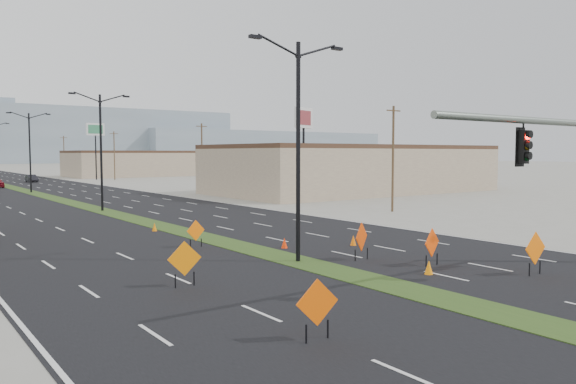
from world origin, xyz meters
TOP-DOWN VIEW (x-y plane):
  - ground at (0.00, 0.00)m, footprint 600.00×600.00m
  - building_se_near at (34.00, 45.00)m, footprint 36.00×18.00m
  - building_se_far at (38.00, 110.00)m, footprint 44.00×16.00m
  - mesa_center at (40.00, 300.00)m, footprint 220.00×50.00m
  - mesa_east at (180.00, 290.00)m, footprint 160.00×50.00m
  - streetlight_0 at (0.00, 12.00)m, footprint 5.15×0.24m
  - streetlight_1 at (0.00, 40.00)m, footprint 5.15×0.24m
  - streetlight_2 at (0.00, 68.00)m, footprint 5.15×0.24m
  - utility_pole_0 at (20.00, 25.00)m, footprint 1.60×0.20m
  - utility_pole_1 at (20.00, 60.00)m, footprint 1.60×0.20m
  - utility_pole_2 at (20.00, 95.00)m, footprint 1.60×0.20m
  - utility_pole_3 at (20.00, 130.00)m, footprint 1.60×0.20m
  - car_mid at (5.64, 95.24)m, footprint 1.49×3.91m
  - construction_sign_0 at (-6.37, 10.62)m, footprint 1.30×0.23m
  - construction_sign_1 at (-6.18, 3.00)m, footprint 1.26×0.26m
  - construction_sign_2 at (-2.00, 18.36)m, footprint 1.10×0.19m
  - construction_sign_3 at (2.62, 10.55)m, footprint 1.23×0.60m
  - construction_sign_4 at (4.25, 7.76)m, footprint 1.25×0.33m
  - construction_sign_5 at (6.16, 4.01)m, footprint 1.35×0.09m
  - cone_0 at (2.73, 6.66)m, footprint 0.41×0.41m
  - cone_1 at (5.18, 13.87)m, footprint 0.41×0.41m
  - cone_2 at (1.64, 15.36)m, footprint 0.43×0.43m
  - cone_3 at (-1.33, 25.49)m, footprint 0.40×0.40m
  - pole_sign_east_near at (20.04, 37.51)m, footprint 3.04×1.55m
  - pole_sign_east_far at (17.39, 97.54)m, footprint 3.46×0.63m

SIDE VIEW (x-z plane):
  - ground at x=0.00m, z-range 0.00..0.00m
  - cone_3 at x=-1.33m, z-range 0.00..0.55m
  - cone_2 at x=1.64m, z-range 0.00..0.57m
  - cone_1 at x=5.18m, z-range 0.00..0.57m
  - cone_0 at x=2.73m, z-range 0.00..0.60m
  - car_mid at x=5.64m, z-range 0.00..1.27m
  - construction_sign_2 at x=-2.00m, z-range 0.12..1.59m
  - construction_sign_4 at x=4.25m, z-range 0.15..1.84m
  - construction_sign_1 at x=-6.18m, z-range 0.15..1.85m
  - construction_sign_0 at x=-6.37m, z-range 0.16..1.90m
  - construction_sign_3 at x=2.62m, z-range 0.16..1.94m
  - construction_sign_5 at x=6.16m, z-range 0.16..1.97m
  - building_se_far at x=38.00m, z-range 0.00..5.00m
  - building_se_near at x=34.00m, z-range 0.00..5.50m
  - utility_pole_0 at x=20.00m, z-range 0.17..9.17m
  - utility_pole_1 at x=20.00m, z-range 0.17..9.17m
  - utility_pole_2 at x=20.00m, z-range 0.17..9.17m
  - utility_pole_3 at x=20.00m, z-range 0.17..9.17m
  - streetlight_0 at x=0.00m, z-range 0.41..10.43m
  - streetlight_1 at x=0.00m, z-range 0.41..10.43m
  - streetlight_2 at x=0.00m, z-range 0.41..10.43m
  - pole_sign_east_near at x=20.04m, z-range 3.07..12.74m
  - pole_sign_east_far at x=17.39m, z-range 3.40..13.96m
  - mesa_east at x=180.00m, z-range 0.00..18.00m
  - mesa_center at x=40.00m, z-range 0.00..28.00m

